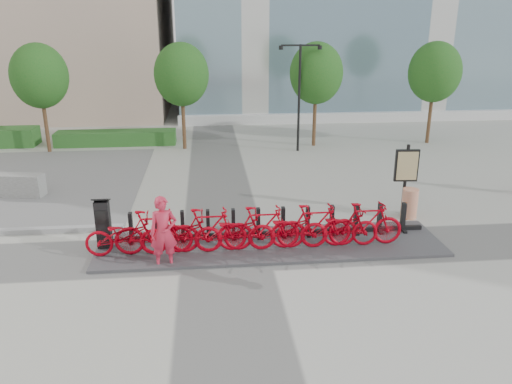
{
  "coord_description": "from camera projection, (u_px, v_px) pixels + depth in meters",
  "views": [
    {
      "loc": [
        -0.39,
        -12.37,
        5.97
      ],
      "look_at": [
        1.0,
        1.5,
        1.2
      ],
      "focal_mm": 35.0,
      "sensor_mm": 36.0,
      "label": 1
    }
  ],
  "objects": [
    {
      "name": "bike_6",
      "position": [
        288.0,
        229.0,
        13.52
      ],
      "size": [
        2.13,
        0.74,
        1.12
      ],
      "primitive_type": "imported",
      "rotation": [
        0.0,
        0.0,
        1.57
      ],
      "color": "#A9000F",
      "rests_on": "dock_pad"
    },
    {
      "name": "tree_3",
      "position": [
        435.0,
        72.0,
        24.79
      ],
      "size": [
        2.6,
        2.6,
        5.1
      ],
      "color": "brown",
      "rests_on": "ground"
    },
    {
      "name": "tree_0",
      "position": [
        39.0,
        76.0,
        22.99
      ],
      "size": [
        2.6,
        2.6,
        5.1
      ],
      "color": "brown",
      "rests_on": "ground"
    },
    {
      "name": "bike_2",
      "position": [
        181.0,
        233.0,
        13.25
      ],
      "size": [
        2.13,
        0.74,
        1.12
      ],
      "primitive_type": "imported",
      "rotation": [
        0.0,
        0.0,
        1.57
      ],
      "color": "#A9000F",
      "rests_on": "dock_pad"
    },
    {
      "name": "bike_7",
      "position": [
        314.0,
        226.0,
        13.57
      ],
      "size": [
        2.07,
        0.58,
        1.24
      ],
      "primitive_type": "imported",
      "rotation": [
        0.0,
        0.0,
        1.57
      ],
      "color": "#A9000F",
      "rests_on": "dock_pad"
    },
    {
      "name": "ground",
      "position": [
        225.0,
        252.0,
        13.62
      ],
      "size": [
        120.0,
        120.0,
        0.0
      ],
      "primitive_type": "plane",
      "color": "#A8A9A1"
    },
    {
      "name": "construction_barrel",
      "position": [
        410.0,
        203.0,
        15.89
      ],
      "size": [
        0.5,
        0.5,
        0.96
      ],
      "primitive_type": "cylinder",
      "rotation": [
        0.0,
        0.0,
        -0.01
      ],
      "color": "#DF5111",
      "rests_on": "ground"
    },
    {
      "name": "bike_3",
      "position": [
        208.0,
        230.0,
        13.3
      ],
      "size": [
        2.07,
        0.58,
        1.24
      ],
      "primitive_type": "imported",
      "rotation": [
        0.0,
        0.0,
        1.57
      ],
      "color": "#A9000F",
      "rests_on": "dock_pad"
    },
    {
      "name": "streetlamp",
      "position": [
        299.0,
        86.0,
        23.33
      ],
      "size": [
        2.0,
        0.2,
        5.0
      ],
      "color": "black",
      "rests_on": "ground"
    },
    {
      "name": "hedge_b",
      "position": [
        116.0,
        138.0,
        25.46
      ],
      "size": [
        6.0,
        1.2,
        0.7
      ],
      "primitive_type": "cube",
      "color": "#245421",
      "rests_on": "ground"
    },
    {
      "name": "bike_1",
      "position": [
        154.0,
        232.0,
        13.16
      ],
      "size": [
        2.07,
        0.58,
        1.24
      ],
      "primitive_type": "imported",
      "rotation": [
        0.0,
        0.0,
        1.57
      ],
      "color": "#A9000F",
      "rests_on": "dock_pad"
    },
    {
      "name": "bike_8",
      "position": [
        340.0,
        227.0,
        13.66
      ],
      "size": [
        2.13,
        0.74,
        1.12
      ],
      "primitive_type": "imported",
      "rotation": [
        0.0,
        0.0,
        1.57
      ],
      "color": "#A9000F",
      "rests_on": "dock_pad"
    },
    {
      "name": "dock_rail_posts",
      "position": [
        271.0,
        223.0,
        14.31
      ],
      "size": [
        8.02,
        0.5,
        0.85
      ],
      "primitive_type": null,
      "color": "black",
      "rests_on": "dock_pad"
    },
    {
      "name": "tree_2",
      "position": [
        316.0,
        73.0,
        24.22
      ],
      "size": [
        2.6,
        2.6,
        5.1
      ],
      "color": "brown",
      "rests_on": "ground"
    },
    {
      "name": "jersey_barrier",
      "position": [
        15.0,
        185.0,
        17.92
      ],
      "size": [
        2.17,
        0.95,
        0.81
      ],
      "primitive_type": "cube",
      "rotation": [
        0.0,
        0.0,
        -0.19
      ],
      "color": "#9B9B9B",
      "rests_on": "ground"
    },
    {
      "name": "bike_4",
      "position": [
        235.0,
        231.0,
        13.39
      ],
      "size": [
        2.13,
        0.74,
        1.12
      ],
      "primitive_type": "imported",
      "rotation": [
        0.0,
        0.0,
        1.57
      ],
      "color": "#A9000F",
      "rests_on": "dock_pad"
    },
    {
      "name": "bike_5",
      "position": [
        262.0,
        228.0,
        13.44
      ],
      "size": [
        2.07,
        0.58,
        1.24
      ],
      "primitive_type": "imported",
      "rotation": [
        0.0,
        0.0,
        1.57
      ],
      "color": "#A9000F",
      "rests_on": "dock_pad"
    },
    {
      "name": "map_sign",
      "position": [
        406.0,
        168.0,
        15.92
      ],
      "size": [
        0.76,
        0.17,
        2.31
      ],
      "rotation": [
        0.0,
        0.0,
        -0.07
      ],
      "color": "black",
      "rests_on": "ground"
    },
    {
      "name": "tree_1",
      "position": [
        181.0,
        75.0,
        23.61
      ],
      "size": [
        2.6,
        2.6,
        5.1
      ],
      "color": "brown",
      "rests_on": "ground"
    },
    {
      "name": "dock_pad",
      "position": [
        271.0,
        244.0,
        14.01
      ],
      "size": [
        9.6,
        2.4,
        0.08
      ],
      "primitive_type": "cube",
      "color": "#444447",
      "rests_on": "ground"
    },
    {
      "name": "bike_0",
      "position": [
        126.0,
        236.0,
        13.12
      ],
      "size": [
        2.13,
        0.74,
        1.12
      ],
      "primitive_type": "imported",
      "rotation": [
        0.0,
        0.0,
        1.57
      ],
      "color": "#A9000F",
      "rests_on": "dock_pad"
    },
    {
      "name": "worker_red",
      "position": [
        164.0,
        233.0,
        12.54
      ],
      "size": [
        0.75,
        0.55,
        1.89
      ],
      "primitive_type": "imported",
      "rotation": [
        0.0,
        0.0,
        0.15
      ],
      "color": "#CE2642",
      "rests_on": "ground"
    },
    {
      "name": "kiosk",
      "position": [
        103.0,
        223.0,
        13.56
      ],
      "size": [
        0.45,
        0.38,
        1.46
      ],
      "rotation": [
        0.0,
        0.0,
        0.01
      ],
      "color": "black",
      "rests_on": "dock_pad"
    },
    {
      "name": "bike_9",
      "position": [
        366.0,
        224.0,
        13.71
      ],
      "size": [
        2.07,
        0.58,
        1.24
      ],
      "primitive_type": "imported",
      "rotation": [
        0.0,
        0.0,
        1.57
      ],
      "color": "#A9000F",
      "rests_on": "dock_pad"
    }
  ]
}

